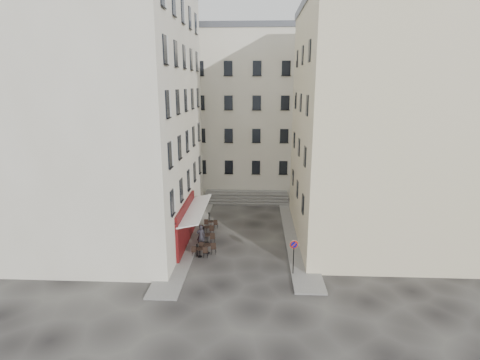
# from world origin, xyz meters

# --- Properties ---
(ground) EXTENTS (90.00, 90.00, 0.00)m
(ground) POSITION_xyz_m (0.00, 0.00, 0.00)
(ground) COLOR black
(ground) RESTS_ON ground
(sidewalk_left) EXTENTS (2.00, 22.00, 0.12)m
(sidewalk_left) POSITION_xyz_m (-4.50, 4.00, 0.06)
(sidewalk_left) COLOR slate
(sidewalk_left) RESTS_ON ground
(sidewalk_right) EXTENTS (2.00, 18.00, 0.12)m
(sidewalk_right) POSITION_xyz_m (4.50, 3.00, 0.06)
(sidewalk_right) COLOR slate
(sidewalk_right) RESTS_ON ground
(building_left) EXTENTS (12.20, 16.20, 20.60)m
(building_left) POSITION_xyz_m (-10.50, 3.00, 10.31)
(building_left) COLOR beige
(building_left) RESTS_ON ground
(building_right) EXTENTS (12.20, 14.20, 18.60)m
(building_right) POSITION_xyz_m (10.50, 3.50, 9.31)
(building_right) COLOR beige
(building_right) RESTS_ON ground
(building_back) EXTENTS (18.20, 10.20, 18.60)m
(building_back) POSITION_xyz_m (-1.00, 19.00, 9.31)
(building_back) COLOR beige
(building_back) RESTS_ON ground
(cafe_storefront) EXTENTS (1.74, 7.30, 3.50)m
(cafe_storefront) POSITION_xyz_m (-4.32, 1.00, 1.88)
(cafe_storefront) COLOR #460A0F
(cafe_storefront) RESTS_ON ground
(stone_steps) EXTENTS (9.00, 3.15, 0.80)m
(stone_steps) POSITION_xyz_m (0.00, 12.57, 0.40)
(stone_steps) COLOR #5E5B59
(stone_steps) RESTS_ON ground
(bollard_near) EXTENTS (0.12, 0.12, 0.98)m
(bollard_near) POSITION_xyz_m (-3.25, -1.00, 0.53)
(bollard_near) COLOR black
(bollard_near) RESTS_ON ground
(bollard_mid) EXTENTS (0.12, 0.12, 0.98)m
(bollard_mid) POSITION_xyz_m (-3.25, 2.50, 0.53)
(bollard_mid) COLOR black
(bollard_mid) RESTS_ON ground
(bollard_far) EXTENTS (0.12, 0.12, 0.98)m
(bollard_far) POSITION_xyz_m (-3.25, 6.00, 0.53)
(bollard_far) COLOR black
(bollard_far) RESTS_ON ground
(no_parking_sign) EXTENTS (0.56, 0.14, 2.49)m
(no_parking_sign) POSITION_xyz_m (3.61, -3.57, 1.77)
(no_parking_sign) COLOR black
(no_parking_sign) RESTS_ON ground
(bistro_table_a) EXTENTS (1.22, 0.57, 0.86)m
(bistro_table_a) POSITION_xyz_m (-3.02, -1.16, 0.44)
(bistro_table_a) COLOR black
(bistro_table_a) RESTS_ON ground
(bistro_table_b) EXTENTS (1.31, 0.61, 0.92)m
(bistro_table_b) POSITION_xyz_m (-2.52, -0.54, 0.47)
(bistro_table_b) COLOR black
(bistro_table_b) RESTS_ON ground
(bistro_table_c) EXTENTS (1.31, 0.61, 0.92)m
(bistro_table_c) POSITION_xyz_m (-2.81, 1.34, 0.47)
(bistro_table_c) COLOR black
(bistro_table_c) RESTS_ON ground
(bistro_table_d) EXTENTS (1.25, 0.58, 0.88)m
(bistro_table_d) POSITION_xyz_m (-3.07, 3.11, 0.45)
(bistro_table_d) COLOR black
(bistro_table_d) RESTS_ON ground
(bistro_table_e) EXTENTS (1.20, 0.56, 0.84)m
(bistro_table_e) POSITION_xyz_m (-2.88, 4.52, 0.43)
(bistro_table_e) COLOR black
(bistro_table_e) RESTS_ON ground
(pedestrian) EXTENTS (0.71, 0.51, 1.82)m
(pedestrian) POSITION_xyz_m (-3.20, 0.62, 0.91)
(pedestrian) COLOR #242228
(pedestrian) RESTS_ON ground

